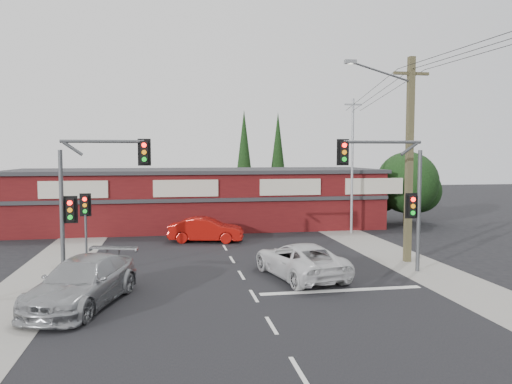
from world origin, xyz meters
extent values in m
plane|color=black|center=(0.00, 0.00, 0.00)|extent=(120.00, 120.00, 0.00)
cube|color=black|center=(0.00, 5.00, 0.01)|extent=(14.00, 70.00, 0.01)
cube|color=gray|center=(-8.50, 5.00, 0.01)|extent=(3.00, 70.00, 0.02)
cube|color=gray|center=(8.50, 5.00, 0.01)|extent=(3.00, 70.00, 0.02)
cube|color=silver|center=(3.50, -1.50, 0.01)|extent=(6.50, 0.35, 0.01)
imported|color=silver|center=(2.45, 0.91, 0.74)|extent=(3.55, 5.76, 1.49)
imported|color=#9A9C9F|center=(-6.12, -1.75, 0.83)|extent=(3.94, 6.15, 1.66)
imported|color=#9D0F09|center=(-0.90, 10.33, 0.74)|extent=(4.71, 2.45, 1.48)
cube|color=silver|center=(0.00, -8.19, 0.01)|extent=(0.12, 1.60, 0.01)
cube|color=silver|center=(0.00, -4.92, 0.01)|extent=(0.12, 1.60, 0.01)
cube|color=silver|center=(0.00, -1.65, 0.01)|extent=(0.12, 1.60, 0.01)
cube|color=silver|center=(0.00, 1.62, 0.01)|extent=(0.12, 1.60, 0.01)
cube|color=silver|center=(0.00, 4.89, 0.01)|extent=(0.12, 1.60, 0.01)
cube|color=silver|center=(0.00, 8.17, 0.01)|extent=(0.12, 1.60, 0.01)
cube|color=silver|center=(0.00, 11.44, 0.01)|extent=(0.12, 1.60, 0.01)
cube|color=silver|center=(0.00, 14.71, 0.01)|extent=(0.12, 1.60, 0.01)
cube|color=silver|center=(0.00, 17.98, 0.01)|extent=(0.12, 1.60, 0.01)
cube|color=#470E10|center=(-1.00, 17.00, 2.00)|extent=(26.00, 8.00, 4.00)
cube|color=#2D2D30|center=(-1.00, 17.00, 4.10)|extent=(26.40, 8.40, 0.25)
cube|color=beige|center=(-9.00, 12.95, 3.10)|extent=(4.20, 0.12, 1.10)
cube|color=beige|center=(-2.00, 12.95, 3.10)|extent=(4.20, 0.12, 1.10)
cube|color=beige|center=(5.00, 12.95, 3.10)|extent=(4.20, 0.12, 1.10)
cube|color=beige|center=(11.00, 12.95, 3.10)|extent=(4.20, 0.12, 1.10)
cube|color=#2D2D30|center=(-1.00, 12.90, 2.30)|extent=(26.00, 0.15, 0.25)
cylinder|color=#2D2116|center=(14.50, 15.00, 0.90)|extent=(0.50, 0.50, 1.80)
sphere|color=black|center=(14.50, 15.00, 3.20)|extent=(4.60, 4.60, 4.60)
sphere|color=black|center=(16.00, 16.00, 2.50)|extent=(3.40, 3.40, 3.40)
sphere|color=black|center=(13.20, 16.40, 2.30)|extent=(2.80, 2.80, 2.80)
cylinder|color=#2D2116|center=(3.50, 24.00, 1.00)|extent=(0.24, 0.24, 2.00)
cone|color=black|center=(3.50, 24.00, 5.50)|extent=(1.80, 1.80, 7.50)
cylinder|color=#2D2116|center=(7.00, 26.00, 1.00)|extent=(0.24, 0.24, 2.00)
cone|color=black|center=(7.00, 26.00, 5.50)|extent=(1.80, 1.80, 7.50)
cylinder|color=#47494C|center=(-7.50, 2.00, 2.75)|extent=(0.18, 0.18, 5.50)
cylinder|color=#47494C|center=(-5.80, 2.00, 5.85)|extent=(3.40, 0.14, 0.14)
cylinder|color=#47494C|center=(-6.99, 2.00, 5.55)|extent=(0.82, 0.14, 0.63)
cube|color=black|center=(-4.10, 2.00, 5.40)|extent=(0.32, 0.22, 0.95)
cube|color=black|center=(-4.10, 2.07, 5.40)|extent=(0.55, 0.04, 1.15)
cylinder|color=#FF0C07|center=(-4.10, 1.87, 5.70)|extent=(0.20, 0.06, 0.20)
cylinder|color=orange|center=(-4.10, 1.87, 5.40)|extent=(0.20, 0.06, 0.20)
cylinder|color=#0CE526|center=(-4.10, 1.87, 5.10)|extent=(0.20, 0.06, 0.20)
cube|color=black|center=(-7.15, 2.00, 3.00)|extent=(0.32, 0.22, 0.95)
cube|color=black|center=(-7.15, 2.07, 3.00)|extent=(0.55, 0.04, 1.15)
cylinder|color=#FF0C07|center=(-7.15, 1.87, 3.30)|extent=(0.20, 0.06, 0.20)
cylinder|color=orange|center=(-7.15, 1.87, 3.00)|extent=(0.20, 0.06, 0.20)
cylinder|color=#0CE526|center=(-7.15, 1.87, 2.70)|extent=(0.20, 0.06, 0.20)
cylinder|color=#47494C|center=(8.00, 1.00, 2.75)|extent=(0.18, 0.18, 5.50)
cylinder|color=#47494C|center=(6.20, 1.00, 5.85)|extent=(3.60, 0.14, 0.14)
cylinder|color=#47494C|center=(7.46, 1.00, 5.55)|extent=(0.82, 0.14, 0.63)
cube|color=black|center=(4.40, 1.00, 5.40)|extent=(0.32, 0.22, 0.95)
cube|color=black|center=(4.40, 1.07, 5.40)|extent=(0.55, 0.04, 1.15)
cylinder|color=#FF0C07|center=(4.40, 0.87, 5.70)|extent=(0.20, 0.06, 0.20)
cylinder|color=orange|center=(4.40, 0.87, 5.40)|extent=(0.20, 0.06, 0.20)
cylinder|color=#0CE526|center=(4.40, 0.87, 5.10)|extent=(0.20, 0.06, 0.20)
cube|color=black|center=(7.65, 1.00, 3.00)|extent=(0.32, 0.22, 0.95)
cube|color=black|center=(7.65, 1.07, 3.00)|extent=(0.55, 0.04, 1.15)
cylinder|color=#FF0C07|center=(7.65, 0.87, 3.30)|extent=(0.20, 0.06, 0.20)
cylinder|color=orange|center=(7.65, 0.87, 3.00)|extent=(0.20, 0.06, 0.20)
cylinder|color=#0CE526|center=(7.65, 0.87, 2.70)|extent=(0.20, 0.06, 0.20)
cylinder|color=#47494C|center=(-7.20, 6.00, 1.50)|extent=(0.12, 0.12, 3.00)
cube|color=black|center=(-7.20, 6.00, 2.80)|extent=(0.32, 0.22, 0.95)
cube|color=black|center=(-7.20, 6.07, 2.80)|extent=(0.55, 0.04, 1.15)
cylinder|color=#FF0C07|center=(-7.20, 5.87, 3.10)|extent=(0.20, 0.06, 0.20)
cylinder|color=orange|center=(-7.20, 5.87, 2.80)|extent=(0.20, 0.06, 0.20)
cylinder|color=#0CE526|center=(-7.20, 5.87, 2.50)|extent=(0.20, 0.06, 0.20)
cube|color=brown|center=(8.50, 3.00, 5.00)|extent=(0.30, 0.30, 10.00)
cube|color=brown|center=(8.50, 3.00, 9.20)|extent=(1.80, 0.14, 0.14)
cylinder|color=#47494C|center=(6.90, 2.85, 9.20)|extent=(3.23, 0.39, 0.89)
cube|color=slate|center=(5.30, 2.70, 9.60)|extent=(0.55, 0.25, 0.18)
cylinder|color=silver|center=(5.30, 2.70, 9.50)|extent=(0.28, 0.28, 0.05)
cylinder|color=gray|center=(9.00, 12.00, 4.50)|extent=(0.16, 0.16, 9.00)
cube|color=gray|center=(9.00, 12.00, 8.60)|extent=(1.20, 0.10, 0.10)
cylinder|color=black|center=(8.15, 7.50, 8.80)|extent=(0.73, 9.01, 1.22)
cylinder|color=black|center=(8.75, 7.50, 8.80)|extent=(0.52, 9.00, 1.22)
cylinder|color=black|center=(9.34, 7.50, 8.80)|extent=(0.31, 9.00, 1.22)
camera|label=1|loc=(-3.08, -19.72, 5.32)|focal=35.00mm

